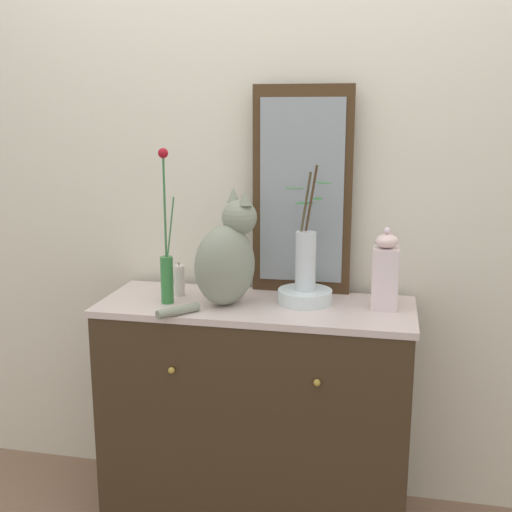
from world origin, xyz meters
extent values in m
cube|color=silver|center=(0.00, 0.29, 1.30)|extent=(4.40, 0.08, 2.60)
cube|color=#3E2D1B|center=(0.00, 0.00, 0.43)|extent=(1.14, 0.43, 0.85)
cube|color=beige|center=(0.00, 0.00, 0.87)|extent=(1.16, 0.44, 0.02)
sphere|color=#B79338|center=(-0.26, -0.23, 0.69)|extent=(0.02, 0.02, 0.02)
sphere|color=#B79338|center=(0.26, -0.23, 0.69)|extent=(0.02, 0.02, 0.02)
cube|color=#432D18|center=(0.14, 0.20, 1.28)|extent=(0.38, 0.03, 0.79)
cube|color=gray|center=(0.14, 0.18, 1.28)|extent=(0.32, 0.01, 0.70)
ellipsoid|color=gray|center=(-0.11, -0.04, 1.03)|extent=(0.28, 0.29, 0.29)
sphere|color=gray|center=(-0.06, 0.01, 1.20)|extent=(0.13, 0.13, 0.13)
cone|color=gray|center=(-0.09, 0.04, 1.27)|extent=(0.05, 0.05, 0.06)
cone|color=gray|center=(-0.04, -0.01, 1.27)|extent=(0.05, 0.05, 0.06)
cylinder|color=gray|center=(-0.24, -0.19, 0.90)|extent=(0.13, 0.15, 0.03)
cylinder|color=#337A3B|center=(-0.32, -0.06, 0.97)|extent=(0.05, 0.05, 0.18)
cylinder|color=#3C7543|center=(-0.32, -0.06, 1.23)|extent=(0.01, 0.01, 0.36)
sphere|color=#A1101C|center=(-0.32, -0.06, 1.43)|extent=(0.04, 0.04, 0.04)
cylinder|color=#467E4C|center=(-0.30, -0.06, 1.17)|extent=(0.04, 0.01, 0.22)
cylinder|color=silver|center=(0.18, 0.04, 0.91)|extent=(0.20, 0.20, 0.05)
cylinder|color=silver|center=(0.18, 0.04, 1.04)|extent=(0.08, 0.08, 0.22)
cylinder|color=#473E27|center=(0.17, 0.06, 1.21)|extent=(0.05, 0.04, 0.30)
ellipsoid|color=#347C3D|center=(0.16, 0.07, 1.25)|extent=(0.08, 0.05, 0.01)
ellipsoid|color=#426D43|center=(0.12, 0.10, 1.30)|extent=(0.08, 0.05, 0.01)
cylinder|color=#48331E|center=(0.19, 0.06, 1.23)|extent=(0.06, 0.05, 0.33)
ellipsoid|color=#3A7642|center=(0.21, 0.07, 1.27)|extent=(0.04, 0.07, 0.01)
ellipsoid|color=#407B43|center=(0.23, 0.10, 1.32)|extent=(0.08, 0.06, 0.01)
cube|color=silver|center=(0.46, 0.04, 0.99)|extent=(0.09, 0.09, 0.22)
ellipsoid|color=#F6D2CC|center=(0.46, 0.04, 1.13)|extent=(0.08, 0.08, 0.05)
sphere|color=silver|center=(0.46, 0.04, 1.16)|extent=(0.02, 0.02, 0.02)
cylinder|color=silver|center=(-0.31, 0.04, 0.94)|extent=(0.04, 0.04, 0.12)
cylinder|color=black|center=(-0.31, 0.04, 1.00)|extent=(0.00, 0.00, 0.01)
camera|label=1|loc=(0.46, -2.22, 1.57)|focal=44.82mm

